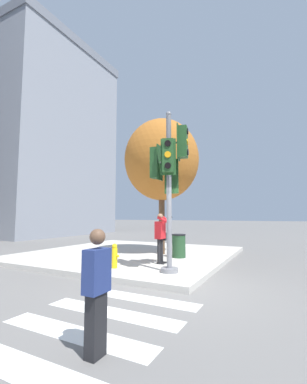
{
  "coord_description": "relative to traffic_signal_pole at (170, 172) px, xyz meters",
  "views": [
    {
      "loc": [
        -5.96,
        -2.42,
        1.71
      ],
      "look_at": [
        0.99,
        1.13,
        2.43
      ],
      "focal_mm": 24.0,
      "sensor_mm": 36.0,
      "label": 1
    }
  ],
  "objects": [
    {
      "name": "person_photographer",
      "position": [
        1.07,
        0.79,
        -1.82
      ],
      "size": [
        0.58,
        0.54,
        1.62
      ],
      "color": "black",
      "rests_on": "sidewalk_corner"
    },
    {
      "name": "ground_plane",
      "position": [
        -0.68,
        -0.46,
        -2.94
      ],
      "size": [
        160.0,
        160.0,
        0.0
      ],
      "primitive_type": "plane",
      "color": "slate"
    },
    {
      "name": "sidewalk_corner",
      "position": [
        2.82,
        3.04,
        -2.86
      ],
      "size": [
        8.0,
        8.0,
        0.16
      ],
      "color": "#BCB7AD",
      "rests_on": "ground_plane"
    },
    {
      "name": "street_tree",
      "position": [
        2.95,
        1.64,
        1.09
      ],
      "size": [
        3.1,
        3.1,
        5.59
      ],
      "color": "brown",
      "rests_on": "sidewalk_corner"
    },
    {
      "name": "traffic_signal_pole",
      "position": [
        0.0,
        0.0,
        0.0
      ],
      "size": [
        1.13,
        1.14,
        4.57
      ],
      "color": "slate",
      "rests_on": "sidewalk_corner"
    },
    {
      "name": "trash_bin",
      "position": [
        2.44,
        0.7,
        -2.35
      ],
      "size": [
        0.52,
        0.52,
        0.86
      ],
      "color": "#234728",
      "rests_on": "sidewalk_corner"
    },
    {
      "name": "fire_hydrant",
      "position": [
        -0.24,
        1.7,
        -2.43
      ],
      "size": [
        0.17,
        0.23,
        0.72
      ],
      "color": "yellow",
      "rests_on": "sidewalk_corner"
    },
    {
      "name": "building_right",
      "position": [
        9.89,
        19.46,
        5.86
      ],
      "size": [
        11.35,
        13.29,
        17.56
      ],
      "color": "gray",
      "rests_on": "ground_plane"
    },
    {
      "name": "pedestrian_distant",
      "position": [
        -4.04,
        -0.76,
        -2.12
      ],
      "size": [
        0.34,
        0.2,
        1.55
      ],
      "color": "black",
      "rests_on": "ground_plane"
    }
  ]
}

